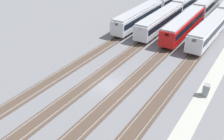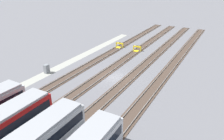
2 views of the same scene
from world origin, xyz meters
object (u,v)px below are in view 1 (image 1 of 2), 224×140
subway_car_front_row_left_inner (190,0)px  electrical_cabinet (206,90)px  subway_car_back_row_rightmost (209,3)px  subway_car_back_row_leftmost (184,25)px  subway_car_front_row_centre (139,17)px  subway_car_front_row_leftmost (209,30)px  subway_car_front_row_right_inner (160,21)px

subway_car_front_row_left_inner → electrical_cabinet: bearing=-159.3°
subway_car_back_row_rightmost → electrical_cabinet: subway_car_back_row_rightmost is taller
subway_car_back_row_leftmost → subway_car_back_row_rightmost: (18.70, 0.01, 0.00)m
subway_car_front_row_centre → electrical_cabinet: bearing=-134.5°
subway_car_front_row_centre → electrical_cabinet: (-18.52, -18.84, -1.24)m
subway_car_front_row_leftmost → electrical_cabinet: subway_car_front_row_leftmost is taller
subway_car_back_row_leftmost → subway_car_back_row_rightmost: size_ratio=1.00×
subway_car_front_row_left_inner → subway_car_back_row_rightmost: bearing=-91.7°
subway_car_front_row_left_inner → electrical_cabinet: (-37.37, -14.10, -1.24)m
subway_car_front_row_centre → subway_car_back_row_rightmost: bearing=-27.1°
subway_car_front_row_left_inner → subway_car_front_row_centre: (-18.85, 4.74, 0.00)m
subway_car_front_row_centre → subway_car_back_row_leftmost: size_ratio=1.00×
subway_car_front_row_leftmost → subway_car_front_row_centre: bearing=90.0°
subway_car_front_row_right_inner → subway_car_back_row_leftmost: (0.00, -4.75, 0.00)m
subway_car_front_row_leftmost → subway_car_back_row_leftmost: size_ratio=1.00×
subway_car_back_row_leftmost → subway_car_front_row_left_inner: bearing=14.4°
subway_car_front_row_left_inner → electrical_cabinet: size_ratio=11.29×
subway_car_front_row_leftmost → subway_car_front_row_centre: 14.37m
subway_car_front_row_leftmost → subway_car_back_row_leftmost: 4.81m
subway_car_back_row_leftmost → electrical_cabinet: 20.75m
subway_car_back_row_leftmost → electrical_cabinet: (-18.52, -9.28, -1.24)m
subway_car_front_row_left_inner → subway_car_back_row_rightmost: (-0.14, -4.82, 0.00)m
subway_car_back_row_rightmost → subway_car_front_row_left_inner: bearing=88.3°
electrical_cabinet → subway_car_front_row_centre: bearing=45.5°
subway_car_front_row_leftmost → subway_car_front_row_centre: same height
electrical_cabinet → subway_car_back_row_leftmost: bearing=26.6°
subway_car_front_row_centre → electrical_cabinet: size_ratio=11.26×
subway_car_back_row_leftmost → electrical_cabinet: size_ratio=11.27×
subway_car_front_row_left_inner → subway_car_back_row_leftmost: (-18.85, -4.82, 0.00)m
subway_car_front_row_left_inner → subway_car_back_row_leftmost: same height
subway_car_front_row_centre → subway_car_back_row_rightmost: 21.00m
subway_car_front_row_right_inner → subway_car_back_row_leftmost: bearing=-90.0°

